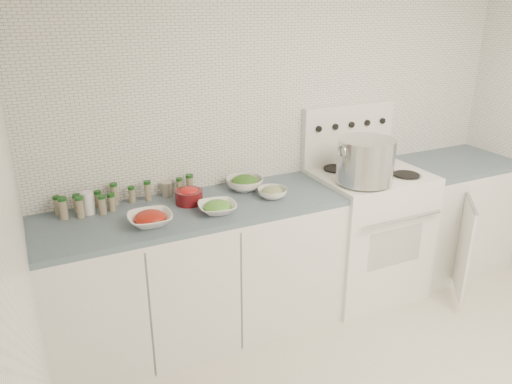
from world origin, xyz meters
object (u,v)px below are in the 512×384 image
at_px(stove, 365,228).
at_px(stock_pot, 366,159).
at_px(bowl_tomato, 150,218).
at_px(bowl_snowpea, 217,207).

relative_size(stove, stock_pot, 3.45).
distance_m(stock_pot, bowl_tomato, 1.43).
bearing_deg(bowl_tomato, bowl_snowpea, -0.89).
height_order(stove, bowl_snowpea, stove).
height_order(stove, bowl_tomato, stove).
distance_m(stove, bowl_tomato, 1.66).
height_order(stove, stock_pot, stove).
xyz_separation_m(bowl_tomato, bowl_snowpea, (0.40, -0.01, -0.00)).
distance_m(bowl_tomato, bowl_snowpea, 0.40).
bearing_deg(bowl_snowpea, bowl_tomato, 179.11).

